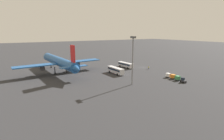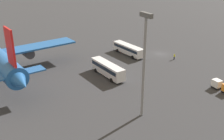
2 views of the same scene
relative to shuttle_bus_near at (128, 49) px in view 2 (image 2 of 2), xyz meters
name	(u,v)px [view 2 (image 2 of 2)]	position (x,y,z in m)	size (l,w,h in m)	color
ground_plane	(161,54)	(-4.72, -8.82, -1.81)	(600.00, 600.00, 0.00)	#2D2D30
shuttle_bus_near	(128,49)	(0.00, 0.00, 0.00)	(12.04, 3.58, 3.00)	silver
shuttle_bus_far	(108,68)	(-10.39, 13.51, 0.18)	(11.92, 3.30, 3.33)	silver
worker_person	(174,57)	(-10.52, -8.93, -0.94)	(0.38, 0.38, 1.74)	#1E1E2D
cargo_cart_white	(217,83)	(-29.47, -4.06, -0.62)	(2.09, 1.80, 2.06)	#38383D
light_pole	(144,57)	(-29.72, 17.51, 10.03)	(2.80, 0.70, 19.59)	slate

